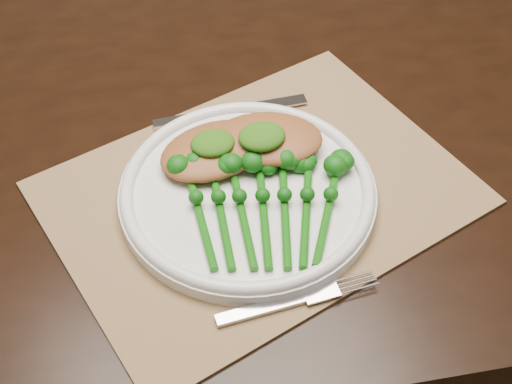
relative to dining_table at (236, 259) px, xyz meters
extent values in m
cube|color=black|center=(0.00, 0.00, 0.35)|extent=(1.67, 1.03, 0.04)
cube|color=olive|center=(-0.01, -0.18, 0.37)|extent=(0.55, 0.47, 0.00)
cylinder|color=white|center=(-0.02, -0.19, 0.39)|extent=(0.30, 0.30, 0.02)
torus|color=white|center=(-0.02, -0.19, 0.40)|extent=(0.29, 0.29, 0.02)
cube|color=silver|center=(-0.07, -0.04, 0.38)|extent=(0.08, 0.02, 0.01)
cube|color=silver|center=(0.03, -0.04, 0.38)|extent=(0.12, 0.02, 0.00)
cube|color=silver|center=(-0.05, -0.34, 0.38)|extent=(0.10, 0.02, 0.01)
ellipsoid|color=#96562B|center=(-0.05, -0.13, 0.41)|extent=(0.15, 0.12, 0.03)
ellipsoid|color=#96562B|center=(0.01, -0.14, 0.41)|extent=(0.15, 0.12, 0.03)
ellipsoid|color=#1B490A|center=(-0.05, -0.14, 0.42)|extent=(0.05, 0.04, 0.02)
ellipsoid|color=#1B490A|center=(0.00, -0.15, 0.43)|extent=(0.06, 0.05, 0.02)
camera|label=1|loc=(-0.16, -0.73, 1.00)|focal=50.00mm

